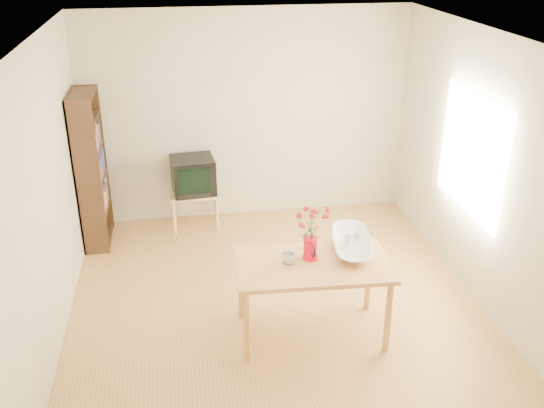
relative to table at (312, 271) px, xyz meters
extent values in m
plane|color=#B58040|center=(-0.24, 0.43, -0.66)|extent=(4.50, 4.50, 0.00)
plane|color=white|center=(-0.24, 0.43, 1.94)|extent=(4.50, 4.50, 0.00)
plane|color=beige|center=(-0.24, 2.68, 0.64)|extent=(4.00, 0.00, 4.00)
plane|color=beige|center=(-0.24, -1.82, 0.64)|extent=(4.00, 0.00, 4.00)
plane|color=beige|center=(-2.24, 0.43, 0.64)|extent=(0.00, 4.50, 4.50)
plane|color=beige|center=(1.76, 0.43, 0.64)|extent=(0.00, 4.50, 4.50)
plane|color=white|center=(1.74, 0.73, 0.74)|extent=(0.00, 1.30, 1.30)
cube|color=#CD8C46|center=(0.00, 0.00, 0.07)|extent=(1.38, 0.83, 0.04)
cylinder|color=#CD8C46|center=(-0.63, -0.30, -0.31)|extent=(0.06, 0.06, 0.71)
cylinder|color=#CD8C46|center=(0.60, -0.35, -0.31)|extent=(0.06, 0.06, 0.71)
cylinder|color=#CD8C46|center=(-0.60, 0.35, -0.31)|extent=(0.06, 0.06, 0.71)
cylinder|color=#CD8C46|center=(0.63, 0.30, -0.31)|extent=(0.06, 0.06, 0.71)
cube|color=#E4C080|center=(-0.94, 2.40, -0.22)|extent=(0.60, 0.45, 0.03)
cylinder|color=#E4C080|center=(-1.20, 2.22, -0.45)|extent=(0.04, 0.04, 0.43)
cylinder|color=#E4C080|center=(-0.68, 2.22, -0.45)|extent=(0.04, 0.04, 0.43)
cylinder|color=#E4C080|center=(-1.20, 2.59, -0.45)|extent=(0.04, 0.04, 0.43)
cylinder|color=#E4C080|center=(-0.68, 2.59, -0.45)|extent=(0.04, 0.04, 0.43)
cube|color=#341E11|center=(-2.09, 1.85, 0.24)|extent=(0.28, 0.02, 1.80)
cube|color=#341E11|center=(-2.09, 2.52, 0.24)|extent=(0.28, 0.03, 1.80)
cube|color=#341E11|center=(-2.22, 2.18, 0.24)|extent=(0.02, 0.70, 1.80)
cube|color=#341E11|center=(-2.09, 2.18, -0.62)|extent=(0.27, 0.65, 0.02)
cube|color=#341E11|center=(-2.09, 2.18, -0.26)|extent=(0.27, 0.65, 0.02)
cube|color=#341E11|center=(-2.09, 2.18, 0.12)|extent=(0.27, 0.65, 0.02)
cube|color=#341E11|center=(-2.09, 2.18, 0.50)|extent=(0.27, 0.65, 0.02)
cube|color=#341E11|center=(-2.09, 2.18, 0.86)|extent=(0.27, 0.65, 0.02)
cube|color=#341E11|center=(-2.09, 2.18, 1.12)|extent=(0.27, 0.65, 0.02)
cylinder|color=red|center=(-0.01, 0.08, 0.18)|extent=(0.12, 0.12, 0.20)
cylinder|color=red|center=(-0.01, 0.08, 0.10)|extent=(0.14, 0.14, 0.02)
cylinder|color=red|center=(-0.01, 0.08, 0.29)|extent=(0.13, 0.13, 0.01)
cone|color=red|center=(-0.01, 0.03, 0.26)|extent=(0.05, 0.07, 0.06)
torus|color=black|center=(0.00, 0.15, 0.19)|extent=(0.03, 0.10, 0.10)
imported|color=white|center=(-0.21, 0.04, 0.13)|extent=(0.13, 0.13, 0.09)
imported|color=white|center=(0.41, 0.22, 0.33)|extent=(0.60, 0.60, 0.49)
imported|color=white|center=(0.37, 0.22, 0.28)|extent=(0.09, 0.09, 0.06)
imported|color=white|center=(0.46, 0.24, 0.28)|extent=(0.07, 0.07, 0.06)
cube|color=black|center=(-0.94, 2.40, 0.01)|extent=(0.54, 0.50, 0.44)
cube|color=black|center=(-0.94, 2.49, 0.03)|extent=(0.37, 0.28, 0.31)
cube|color=black|center=(-0.94, 2.17, 0.03)|extent=(0.39, 0.05, 0.31)
camera|label=1|loc=(-1.08, -4.47, 2.77)|focal=40.00mm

